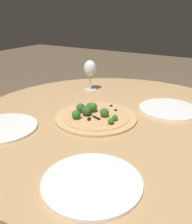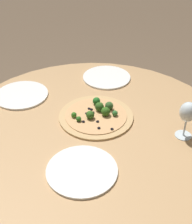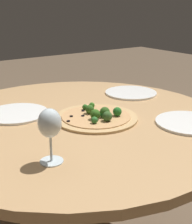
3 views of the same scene
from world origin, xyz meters
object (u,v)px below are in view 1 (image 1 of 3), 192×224
pizza (95,116)px  plate_side (2,128)px  plate_far (169,109)px  plate_near (92,182)px  wine_glass (90,69)px

pizza → plate_side: 0.38m
plate_far → plate_side: bearing=-134.0°
plate_near → pizza: bearing=119.7°
wine_glass → plate_side: bearing=-93.1°
plate_far → plate_side: same height
plate_far → plate_side: size_ratio=1.01×
pizza → wine_glass: wine_glass is taller
wine_glass → plate_side: 0.62m
plate_near → plate_side: bearing=167.6°
wine_glass → plate_near: 0.85m
wine_glass → plate_near: wine_glass is taller
plate_near → plate_side: same height
plate_near → plate_far: size_ratio=1.00×
wine_glass → pizza: bearing=-55.5°
plate_far → pizza: bearing=-134.2°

